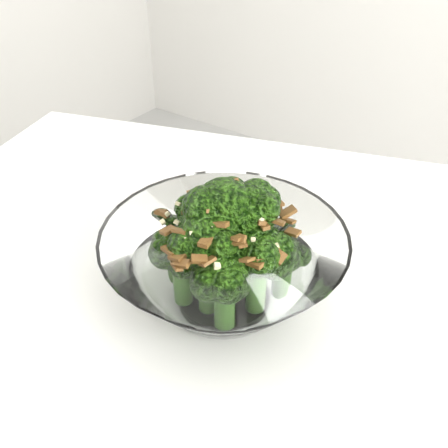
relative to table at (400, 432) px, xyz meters
The scene contains 2 objects.
table is the anchor object (origin of this frame).
broccoli_dish 0.22m from the table, behind, with size 0.22×0.22×0.14m.
Camera 1 is at (0.05, -0.17, 1.10)m, focal length 40.00 mm.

